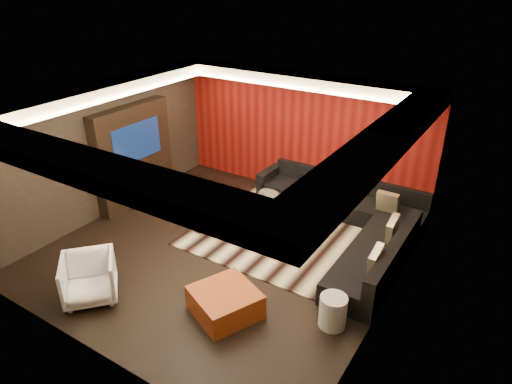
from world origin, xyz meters
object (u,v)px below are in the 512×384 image
Objects in this scene: drum_stool at (202,221)px; orange_ottoman at (225,302)px; coffee_table at (232,225)px; sectional_sofa at (351,221)px; white_side_table at (333,311)px; armchair at (89,278)px.

drum_stool is 0.44× the size of orange_ottoman.
orange_ottoman is at bearing -57.24° from coffee_table.
white_side_table is at bearing -73.79° from sectional_sofa.
orange_ottoman is at bearing -43.49° from drum_stool.
coffee_table is 3.13m from white_side_table.
white_side_table is (3.31, -1.10, 0.04)m from drum_stool.
white_side_table is 0.62× the size of armchair.
drum_stool is 0.11× the size of sectional_sofa.
sectional_sofa reaches higher than white_side_table.
drum_stool is at bearing 136.51° from orange_ottoman.
white_side_table is 0.14× the size of sectional_sofa.
drum_stool reaches higher than orange_ottoman.
coffee_table is at bearing -148.77° from sectional_sofa.
drum_stool is 0.78× the size of white_side_table.
armchair is (-0.21, -2.57, 0.15)m from drum_stool.
orange_ottoman is 2.20m from armchair.
coffee_table is 2.38m from sectional_sofa.
white_side_table reaches higher than coffee_table.
drum_stool is at bearing -148.83° from sectional_sofa.
white_side_table is 1.62m from orange_ottoman.
coffee_table is 1.44× the size of orange_ottoman.
armchair is (-2.02, -0.85, 0.17)m from orange_ottoman.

